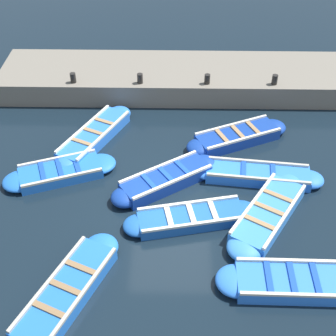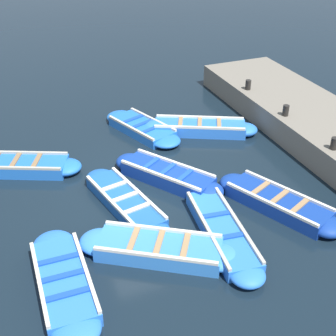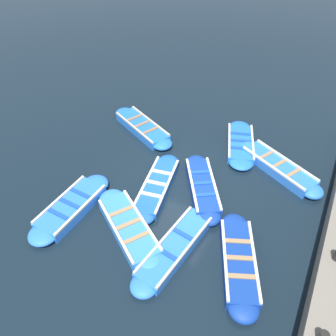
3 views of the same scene
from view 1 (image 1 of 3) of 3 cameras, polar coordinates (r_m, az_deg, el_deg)
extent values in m
plane|color=black|center=(13.08, 0.44, -4.16)|extent=(120.00, 120.00, 0.00)
cube|color=blue|center=(11.15, -12.23, -14.63)|extent=(3.04, 2.05, 0.34)
ellipsoid|color=blue|center=(11.84, -8.21, -9.58)|extent=(1.18, 1.16, 0.34)
cube|color=#B2AD9E|center=(10.80, -10.44, -14.89)|extent=(2.64, 1.24, 0.07)
cube|color=#B2AD9E|center=(11.18, -14.24, -13.13)|extent=(2.64, 1.24, 0.07)
cube|color=olive|center=(10.74, -14.31, -16.37)|extent=(0.47, 0.82, 0.04)
cube|color=olive|center=(10.99, -12.37, -14.05)|extent=(0.47, 0.82, 0.04)
cube|color=olive|center=(11.27, -10.56, -11.82)|extent=(0.47, 0.82, 0.04)
cube|color=navy|center=(15.29, 8.46, 3.75)|extent=(1.96, 2.83, 0.36)
ellipsoid|color=navy|center=(14.73, 3.93, 2.54)|extent=(1.12, 1.14, 0.36)
ellipsoid|color=navy|center=(15.95, 12.65, 4.85)|extent=(1.12, 1.14, 0.36)
cube|color=silver|center=(14.89, 9.34, 3.56)|extent=(1.18, 2.44, 0.07)
cube|color=silver|center=(15.45, 7.76, 5.24)|extent=(1.18, 2.44, 0.07)
cube|color=#9E7A51|center=(14.92, 6.63, 3.87)|extent=(0.79, 0.46, 0.04)
cube|color=#9E7A51|center=(15.18, 8.53, 4.37)|extent=(0.79, 0.46, 0.04)
cube|color=#9E7A51|center=(15.45, 10.37, 4.84)|extent=(0.79, 0.46, 0.04)
cube|color=#1E59AD|center=(12.45, 2.83, -6.12)|extent=(1.42, 2.93, 0.29)
ellipsoid|color=#1E59AD|center=(12.28, -3.62, -7.00)|extent=(0.95, 0.97, 0.29)
ellipsoid|color=#1E59AD|center=(12.77, 9.01, -5.21)|extent=(0.95, 0.97, 0.29)
cube|color=silver|center=(12.05, 3.28, -6.85)|extent=(0.64, 2.71, 0.07)
cube|color=silver|center=(12.59, 2.46, -4.29)|extent=(0.64, 2.71, 0.07)
cube|color=beige|center=(12.23, 0.12, -5.97)|extent=(0.78, 0.29, 0.04)
cube|color=beige|center=(12.33, 2.86, -5.59)|extent=(0.78, 0.29, 0.04)
cube|color=beige|center=(12.45, 5.55, -5.20)|extent=(0.78, 0.29, 0.04)
cube|color=#3884E0|center=(12.78, 12.12, -5.50)|extent=(2.88, 2.33, 0.35)
ellipsoid|color=#3884E0|center=(11.86, 9.36, -9.56)|extent=(1.28, 1.27, 0.35)
ellipsoid|color=#3884E0|center=(13.77, 14.46, -2.00)|extent=(1.28, 1.27, 0.35)
cube|color=silver|center=(12.55, 14.13, -5.60)|extent=(2.35, 1.53, 0.07)
cube|color=silver|center=(12.73, 10.39, -4.07)|extent=(2.35, 1.53, 0.07)
cube|color=#9E7A51|center=(12.24, 11.11, -6.53)|extent=(0.58, 0.81, 0.04)
cube|color=#9E7A51|center=(12.64, 12.24, -4.88)|extent=(0.58, 0.81, 0.04)
cube|color=#9E7A51|center=(13.06, 13.28, -3.33)|extent=(0.58, 0.81, 0.04)
cube|color=blue|center=(11.44, 14.75, -13.34)|extent=(1.07, 2.53, 0.33)
ellipsoid|color=blue|center=(11.22, 8.32, -13.46)|extent=(0.96, 1.00, 0.33)
cube|color=beige|center=(11.01, 15.34, -14.69)|extent=(0.12, 2.46, 0.07)
cube|color=beige|center=(11.57, 14.52, -10.87)|extent=(0.12, 2.46, 0.07)
cube|color=#1947B7|center=(11.18, 12.18, -12.85)|extent=(0.91, 0.15, 0.04)
cube|color=#1947B7|center=(11.29, 14.90, -12.78)|extent=(0.91, 0.15, 0.04)
cube|color=#1947B7|center=(11.43, 17.57, -12.68)|extent=(0.91, 0.15, 0.04)
cube|color=blue|center=(15.35, -8.98, 3.82)|extent=(3.09, 2.11, 0.36)
ellipsoid|color=blue|center=(14.43, -12.32, 0.65)|extent=(1.10, 1.09, 0.36)
ellipsoid|color=blue|center=(16.35, -6.01, 6.61)|extent=(1.10, 1.09, 0.36)
cube|color=silver|center=(15.03, -7.81, 4.08)|extent=(2.69, 1.37, 0.07)
cube|color=silver|center=(15.43, -10.28, 4.84)|extent=(2.69, 1.37, 0.07)
cube|color=#9E7A51|center=(14.83, -10.44, 3.13)|extent=(0.46, 0.75, 0.04)
cube|color=#9E7A51|center=(15.23, -9.05, 4.42)|extent=(0.46, 0.75, 0.04)
cube|color=#9E7A51|center=(15.65, -7.74, 5.65)|extent=(0.46, 0.75, 0.04)
cube|color=blue|center=(14.16, -12.98, -0.52)|extent=(1.79, 2.58, 0.29)
ellipsoid|color=blue|center=(14.17, -17.65, -1.54)|extent=(1.23, 1.25, 0.29)
ellipsoid|color=blue|center=(14.25, -8.33, 0.49)|extent=(1.23, 1.25, 0.29)
cube|color=beige|center=(13.67, -12.77, -1.16)|extent=(0.88, 2.20, 0.07)
cube|color=beige|center=(14.42, -13.39, 1.18)|extent=(0.88, 2.20, 0.07)
cube|color=#1947B7|center=(14.04, -15.08, -0.44)|extent=(0.90, 0.45, 0.04)
cube|color=#1947B7|center=(14.05, -13.08, -0.01)|extent=(0.90, 0.45, 0.04)
cube|color=#1947B7|center=(14.08, -11.08, 0.43)|extent=(0.90, 0.45, 0.04)
cube|color=navy|center=(13.47, -0.25, -1.47)|extent=(2.20, 2.70, 0.39)
ellipsoid|color=navy|center=(12.99, -5.24, -3.57)|extent=(1.11, 1.11, 0.39)
ellipsoid|color=navy|center=(14.06, 4.36, 0.48)|extent=(1.11, 1.11, 0.39)
cube|color=silver|center=(13.07, 0.67, -1.66)|extent=(1.53, 2.22, 0.07)
cube|color=silver|center=(13.57, -1.13, 0.16)|extent=(1.53, 2.22, 0.07)
cube|color=#1947B7|center=(13.11, -2.35, -1.66)|extent=(0.70, 0.54, 0.04)
cube|color=#1947B7|center=(13.33, -0.25, -0.78)|extent=(0.70, 0.54, 0.04)
cube|color=#1947B7|center=(13.57, 1.78, 0.06)|extent=(0.70, 0.54, 0.04)
cube|color=blue|center=(13.95, 10.87, -0.84)|extent=(1.19, 3.08, 0.31)
ellipsoid|color=blue|center=(13.90, 4.72, -0.31)|extent=(0.87, 0.89, 0.31)
ellipsoid|color=blue|center=(14.15, 16.91, -1.35)|extent=(0.87, 0.89, 0.31)
cube|color=#B2AD9E|center=(13.53, 10.99, -1.28)|extent=(0.42, 2.93, 0.07)
cube|color=#B2AD9E|center=(14.12, 10.95, 0.76)|extent=(0.42, 2.93, 0.07)
cube|color=#1947B7|center=(13.80, 9.21, -0.14)|extent=(0.76, 0.23, 0.04)
cube|color=#1947B7|center=(13.88, 12.70, -0.44)|extent=(0.76, 0.23, 0.04)
cube|color=slate|center=(17.94, 0.70, 10.92)|extent=(2.94, 12.85, 0.82)
cylinder|color=black|center=(17.06, -11.50, 10.72)|extent=(0.20, 0.20, 0.35)
cylinder|color=black|center=(16.72, -3.43, 10.84)|extent=(0.20, 0.20, 0.35)
cylinder|color=black|center=(16.71, 4.80, 10.75)|extent=(0.20, 0.20, 0.35)
cylinder|color=black|center=(17.03, 12.88, 10.45)|extent=(0.20, 0.20, 0.35)
camera|label=2|loc=(11.80, 60.74, 11.39)|focal=50.00mm
camera|label=3|loc=(15.04, 37.33, 31.08)|focal=35.00mm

